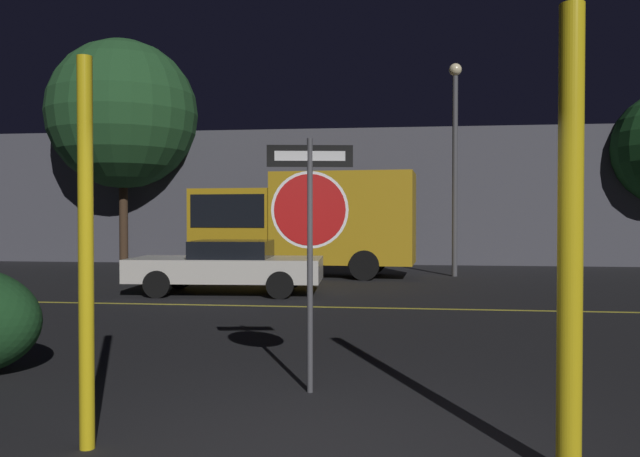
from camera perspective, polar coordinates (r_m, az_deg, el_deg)
name	(u,v)px	position (r m, az deg, el deg)	size (l,w,h in m)	color
road_center_stripe	(367,308)	(12.30, 4.30, -7.23)	(43.87, 0.12, 0.01)	gold
stop_sign	(310,215)	(6.29, -0.93, 1.29)	(0.86, 0.16, 2.57)	#4C4C51
yellow_pole_left	(86,253)	(5.09, -20.62, -2.15)	(0.12, 0.12, 3.01)	yellow
yellow_pole_right	(570,242)	(4.56, 21.93, -1.17)	(0.17, 0.17, 3.22)	yellow
passing_car_2	(228,266)	(14.62, -8.44, -3.39)	(4.56, 2.11, 1.23)	silver
delivery_truck	(301,220)	(18.83, -1.74, 0.76)	(6.79, 2.72, 3.08)	gold
street_lamp	(455,149)	(19.10, 12.24, 7.10)	(0.37, 0.37, 6.33)	#4C4C51
tree_0	(123,115)	(24.96, -17.57, 9.87)	(5.56, 5.56, 8.40)	#422D1E
building_backdrop	(404,198)	(25.27, 7.68, 2.80)	(36.34, 4.21, 5.07)	#4C4C56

